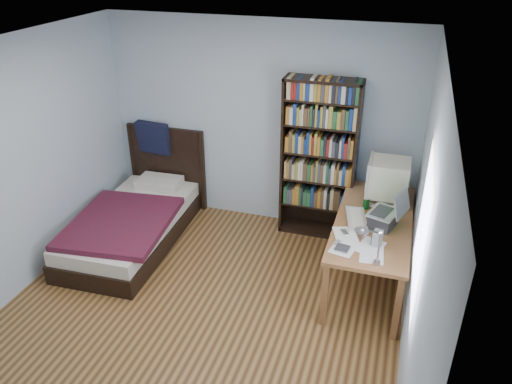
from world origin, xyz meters
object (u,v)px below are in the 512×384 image
at_px(bed, 135,220).
at_px(desk_lamp, 364,238).
at_px(soda_can, 366,204).
at_px(bookshelf, 319,160).
at_px(keyboard, 356,220).
at_px(laptop, 385,217).
at_px(crt_monitor, 387,179).
at_px(desk, 375,223).
at_px(speaker, 377,239).

bearing_deg(bed, desk_lamp, -21.85).
relative_size(soda_can, bed, 0.06).
bearing_deg(bookshelf, desk_lamp, -69.50).
bearing_deg(keyboard, desk_lamp, -94.46).
height_order(laptop, keyboard, laptop).
height_order(desk_lamp, bookshelf, bookshelf).
distance_m(crt_monitor, keyboard, 0.61).
distance_m(desk, soda_can, 0.46).
relative_size(laptop, desk_lamp, 0.71).
xyz_separation_m(crt_monitor, laptop, (0.04, -0.53, -0.16)).
relative_size(desk, bookshelf, 0.91).
bearing_deg(bed, keyboard, -1.30).
relative_size(desk, soda_can, 14.83).
xyz_separation_m(soda_can, bed, (-2.66, -0.23, -0.53)).
distance_m(desk, desk_lamp, 1.77).
distance_m(laptop, bookshelf, 1.23).
height_order(soda_can, bed, bed).
distance_m(crt_monitor, soda_can, 0.35).
relative_size(crt_monitor, keyboard, 1.01).
bearing_deg(laptop, keyboard, 174.24).
xyz_separation_m(crt_monitor, bed, (-2.83, -0.45, -0.75)).
bearing_deg(crt_monitor, bookshelf, 155.73).
xyz_separation_m(laptop, desk_lamp, (-0.12, -1.02, 0.36)).
relative_size(desk_lamp, bookshelf, 0.30).
bearing_deg(crt_monitor, bed, -171.04).
distance_m(crt_monitor, bookshelf, 0.87).
bearing_deg(crt_monitor, laptop, -85.57).
height_order(desk, crt_monitor, crt_monitor).
xyz_separation_m(desk_lamp, speaker, (0.08, 0.65, -0.39)).
distance_m(bookshelf, bed, 2.30).
bearing_deg(bookshelf, bed, -158.45).
distance_m(keyboard, bed, 2.64).
xyz_separation_m(desk_lamp, keyboard, (-0.15, 1.04, -0.45)).
bearing_deg(desk_lamp, soda_can, 93.90).
bearing_deg(bookshelf, soda_can, -42.68).
relative_size(bookshelf, bed, 0.91).
xyz_separation_m(desk, bed, (-2.76, -0.49, -0.17)).
bearing_deg(keyboard, speaker, -71.91).
xyz_separation_m(soda_can, bookshelf, (-0.62, 0.57, 0.17)).
bearing_deg(keyboard, bookshelf, 110.40).
bearing_deg(bed, speaker, -9.12).
distance_m(laptop, keyboard, 0.29).
bearing_deg(soda_can, desk_lamp, -86.10).
height_order(crt_monitor, speaker, crt_monitor).
bearing_deg(speaker, desk, 105.98).
height_order(keyboard, bookshelf, bookshelf).
bearing_deg(bookshelf, desk, -23.13).
bearing_deg(desk, speaker, -85.86).
xyz_separation_m(speaker, bed, (-2.83, 0.45, -0.55)).
height_order(desk_lamp, keyboard, desk_lamp).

